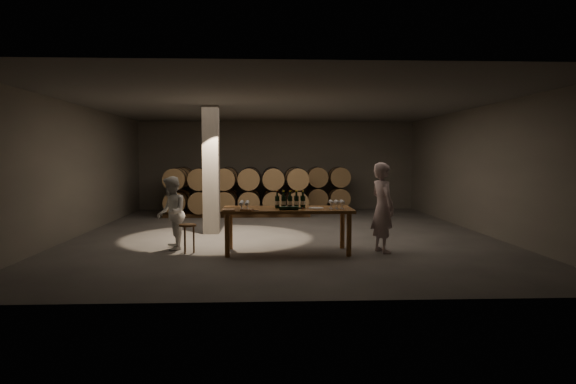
{
  "coord_description": "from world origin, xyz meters",
  "views": [
    {
      "loc": [
        -0.45,
        -12.75,
        1.94
      ],
      "look_at": [
        0.09,
        -0.68,
        1.1
      ],
      "focal_mm": 32.0,
      "sensor_mm": 36.0,
      "label": 1
    }
  ],
  "objects_px": {
    "tasting_table": "(287,213)",
    "bottle_cluster": "(290,202)",
    "plate": "(316,208)",
    "notebook_near": "(247,210)",
    "stool": "(188,229)",
    "person_man": "(383,208)",
    "person_woman": "(171,213)"
  },
  "relations": [
    {
      "from": "person_woman",
      "to": "plate",
      "type": "bearing_deg",
      "value": 69.39
    },
    {
      "from": "bottle_cluster",
      "to": "notebook_near",
      "type": "bearing_deg",
      "value": -150.36
    },
    {
      "from": "person_man",
      "to": "bottle_cluster",
      "type": "bearing_deg",
      "value": 68.52
    },
    {
      "from": "tasting_table",
      "to": "plate",
      "type": "bearing_deg",
      "value": -7.75
    },
    {
      "from": "stool",
      "to": "person_woman",
      "type": "height_order",
      "value": "person_woman"
    },
    {
      "from": "plate",
      "to": "bottle_cluster",
      "type": "bearing_deg",
      "value": 163.42
    },
    {
      "from": "tasting_table",
      "to": "person_woman",
      "type": "distance_m",
      "value": 2.44
    },
    {
      "from": "tasting_table",
      "to": "person_man",
      "type": "height_order",
      "value": "person_man"
    },
    {
      "from": "tasting_table",
      "to": "person_man",
      "type": "xyz_separation_m",
      "value": [
        1.92,
        -0.05,
        0.11
      ]
    },
    {
      "from": "stool",
      "to": "plate",
      "type": "bearing_deg",
      "value": -2.7
    },
    {
      "from": "bottle_cluster",
      "to": "notebook_near",
      "type": "xyz_separation_m",
      "value": [
        -0.85,
        -0.48,
        -0.11
      ]
    },
    {
      "from": "bottle_cluster",
      "to": "person_man",
      "type": "xyz_separation_m",
      "value": [
        1.87,
        -0.13,
        -0.12
      ]
    },
    {
      "from": "notebook_near",
      "to": "person_man",
      "type": "relative_size",
      "value": 0.12
    },
    {
      "from": "plate",
      "to": "notebook_near",
      "type": "relative_size",
      "value": 1.33
    },
    {
      "from": "stool",
      "to": "person_man",
      "type": "xyz_separation_m",
      "value": [
        3.93,
        -0.1,
        0.43
      ]
    },
    {
      "from": "stool",
      "to": "bottle_cluster",
      "type": "bearing_deg",
      "value": 0.88
    },
    {
      "from": "plate",
      "to": "stool",
      "type": "height_order",
      "value": "plate"
    },
    {
      "from": "tasting_table",
      "to": "bottle_cluster",
      "type": "distance_m",
      "value": 0.25
    },
    {
      "from": "notebook_near",
      "to": "person_woman",
      "type": "height_order",
      "value": "person_woman"
    },
    {
      "from": "person_woman",
      "to": "notebook_near",
      "type": "bearing_deg",
      "value": 51.39
    },
    {
      "from": "tasting_table",
      "to": "plate",
      "type": "height_order",
      "value": "plate"
    },
    {
      "from": "person_man",
      "to": "plate",
      "type": "bearing_deg",
      "value": 73.49
    },
    {
      "from": "bottle_cluster",
      "to": "notebook_near",
      "type": "relative_size",
      "value": 2.69
    },
    {
      "from": "plate",
      "to": "person_man",
      "type": "distance_m",
      "value": 1.35
    },
    {
      "from": "tasting_table",
      "to": "person_woman",
      "type": "height_order",
      "value": "person_woman"
    },
    {
      "from": "notebook_near",
      "to": "person_woman",
      "type": "distance_m",
      "value": 1.82
    },
    {
      "from": "plate",
      "to": "stool",
      "type": "distance_m",
      "value": 2.61
    },
    {
      "from": "notebook_near",
      "to": "stool",
      "type": "bearing_deg",
      "value": 175.98
    },
    {
      "from": "plate",
      "to": "person_man",
      "type": "relative_size",
      "value": 0.17
    },
    {
      "from": "person_man",
      "to": "person_woman",
      "type": "height_order",
      "value": "person_man"
    },
    {
      "from": "notebook_near",
      "to": "person_man",
      "type": "height_order",
      "value": "person_man"
    },
    {
      "from": "person_man",
      "to": "notebook_near",
      "type": "bearing_deg",
      "value": 79.95
    }
  ]
}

